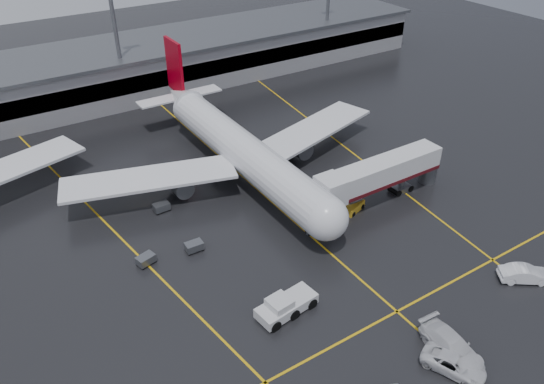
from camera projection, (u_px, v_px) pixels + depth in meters
ground at (277, 206)px, 68.03m from camera, size 220.00×220.00×0.00m
apron_line_centre at (277, 206)px, 68.03m from camera, size 0.25×90.00×0.02m
apron_line_stop at (397, 312)px, 52.49m from camera, size 60.00×0.25×0.02m
apron_line_left at (100, 217)px, 66.04m from camera, size 9.99×69.35×0.02m
apron_line_right at (338, 141)px, 83.23m from camera, size 7.57×69.64×0.02m
terminal at (139, 67)px, 99.54m from camera, size 122.00×19.00×8.60m
light_mast_mid at (114, 23)px, 87.56m from camera, size 3.00×1.20×25.45m
main_airliner at (238, 148)px, 72.59m from camera, size 48.80×45.60×14.10m
jet_bridge at (381, 175)px, 67.02m from camera, size 19.90×3.40×6.05m
pushback_tractor at (285, 306)px, 51.90m from camera, size 6.59×3.37×2.27m
belt_loader at (354, 207)px, 67.00m from camera, size 3.60×2.41×2.10m
service_van_a at (454, 364)px, 46.17m from camera, size 4.54×6.18×1.56m
service_van_b at (452, 346)px, 47.62m from camera, size 3.16×6.87×1.95m
service_van_c at (525, 274)px, 55.82m from camera, size 5.51×4.64×1.78m
baggage_cart_a at (194, 246)px, 60.18m from camera, size 2.05×1.37×1.12m
baggage_cart_b at (146, 259)px, 58.23m from camera, size 2.27×1.77×1.12m
baggage_cart_c at (161, 207)px, 66.84m from camera, size 2.05×1.37×1.12m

